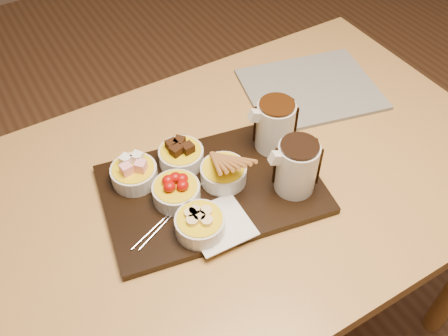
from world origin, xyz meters
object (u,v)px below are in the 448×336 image
bowl_strawberries (176,193)px  pitcher_dark_chocolate (297,167)px  dining_table (248,198)px  pitcher_milk_chocolate (275,126)px  newspaper (310,89)px  serving_board (212,189)px

bowl_strawberries → pitcher_dark_chocolate: bearing=-23.1°
dining_table → bowl_strawberries: 0.23m
bowl_strawberries → dining_table: bearing=0.7°
pitcher_dark_chocolate → bowl_strawberries: bearing=167.3°
dining_table → pitcher_milk_chocolate: (0.08, 0.03, 0.18)m
bowl_strawberries → newspaper: bearing=18.4°
serving_board → bowl_strawberries: bowl_strawberries is taller
dining_table → pitcher_milk_chocolate: 0.19m
serving_board → dining_table: bearing=16.9°
pitcher_milk_chocolate → pitcher_dark_chocolate: bearing=-94.4°
serving_board → newspaper: serving_board is taller
pitcher_milk_chocolate → newspaper: pitcher_milk_chocolate is taller
pitcher_dark_chocolate → pitcher_milk_chocolate: (0.03, 0.13, 0.00)m
dining_table → bowl_strawberries: bowl_strawberries is taller
serving_board → pitcher_dark_chocolate: pitcher_dark_chocolate is taller
serving_board → newspaper: size_ratio=1.37×
dining_table → pitcher_milk_chocolate: bearing=17.4°
pitcher_dark_chocolate → newspaper: (0.25, 0.26, -0.07)m
dining_table → pitcher_dark_chocolate: 0.21m
newspaper → pitcher_dark_chocolate: bearing=-120.0°
pitcher_milk_chocolate → newspaper: (0.21, 0.13, -0.07)m
dining_table → newspaper: size_ratio=3.57×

